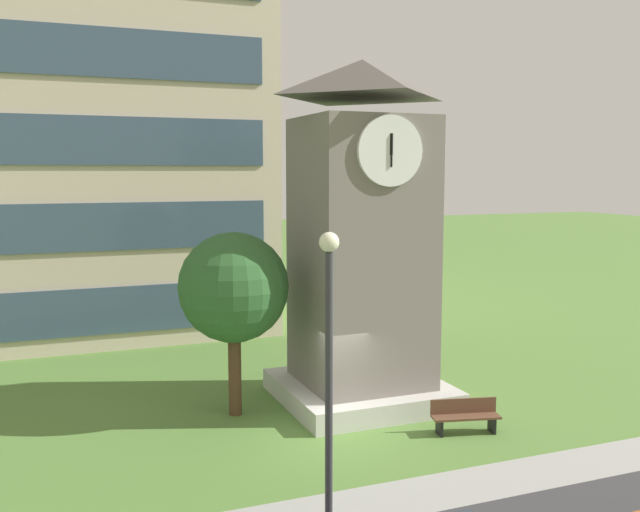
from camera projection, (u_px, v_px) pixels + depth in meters
The scene contains 7 objects.
ground_plane at pixel (334, 434), 18.53m from camera, with size 160.00×160.00×0.00m, color #567F38.
kerb_strip at pixel (405, 498), 14.92m from camera, with size 120.00×1.60×0.01m, color #9E9E99.
office_building at pixel (10, 74), 31.72m from camera, with size 20.54×15.71×22.40m.
clock_tower at pixel (361, 253), 20.75m from camera, with size 4.67×4.67×10.03m.
park_bench at pixel (465, 416), 18.59m from camera, with size 1.86×0.89×0.88m.
street_lamp at pixel (329, 355), 12.58m from camera, with size 0.36×0.36×5.81m.
tree_by_building at pixel (234, 288), 19.62m from camera, with size 3.09×3.09×5.20m.
Camera 1 is at (-6.89, -16.46, 6.85)m, focal length 39.63 mm.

